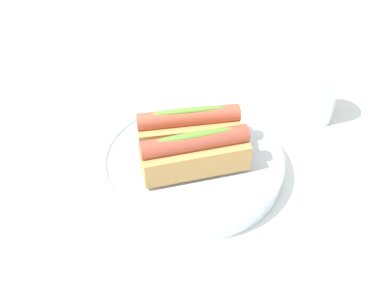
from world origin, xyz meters
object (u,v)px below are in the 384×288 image
Objects in this scene: hotdog_back at (195,152)px; water_glass at (315,98)px; hotdog_front at (189,128)px; serving_bowl at (192,162)px.

water_glass is (-0.25, -0.08, -0.02)m from hotdog_back.
hotdog_front and hotdog_back have the same top height.
water_glass is at bearing -168.38° from serving_bowl.
hotdog_back is 1.72× the size of water_glass.
serving_bowl is 0.05m from hotdog_back.
hotdog_back is at bearing 17.20° from water_glass.
serving_bowl is at bearing -101.50° from hotdog_back.
hotdog_front is 1.01× the size of hotdog_back.
serving_bowl is 3.04× the size of water_glass.
hotdog_front is 0.24m from water_glass.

